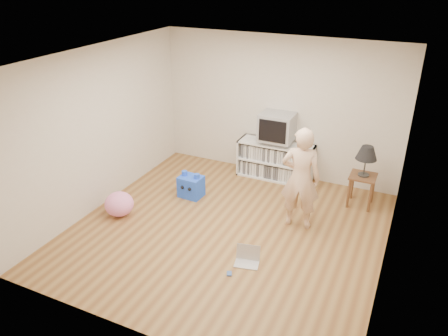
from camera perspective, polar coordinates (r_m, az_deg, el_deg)
The scene contains 13 objects.
ground at distance 6.73m, azimuth 0.41°, elevation -8.14°, with size 4.50×4.50×0.00m, color brown.
walls at distance 6.11m, azimuth 0.45°, elevation 2.06°, with size 4.52×4.52×2.60m.
ceiling at distance 5.72m, azimuth 0.50°, elevation 14.09°, with size 4.50×4.50×0.01m, color white.
media_unit at distance 8.21m, azimuth 6.75°, elevation 1.02°, with size 1.40×0.45×0.70m.
dvd_deck at distance 8.05m, azimuth 6.85°, elevation 3.47°, with size 0.45×0.35×0.07m, color gray.
crt_tv at distance 7.95m, azimuth 6.95°, elevation 5.37°, with size 0.60×0.53×0.50m.
side_table at distance 7.55m, azimuth 17.61°, elevation -1.85°, with size 0.42×0.42×0.55m.
table_lamp at distance 7.33m, azimuth 18.14°, elevation 1.80°, with size 0.34×0.34×0.52m.
person at distance 6.57m, azimuth 9.97°, elevation -1.37°, with size 0.59×0.38×1.61m, color beige.
laptop at distance 6.08m, azimuth 3.08°, elevation -11.66°, with size 0.37×0.32×0.22m.
playing_cards at distance 5.90m, azimuth 0.69°, elevation -13.63°, with size 0.07×0.09×0.02m, color #4162AE.
plush_blue at distance 7.58m, azimuth -4.34°, elevation -2.38°, with size 0.41×0.36×0.46m.
plush_pink at distance 7.22m, azimuth -13.53°, elevation -4.60°, with size 0.46×0.46×0.39m, color pink.
Camera 1 is at (2.33, -5.10, 3.73)m, focal length 35.00 mm.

